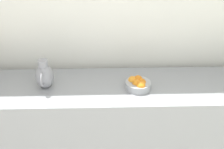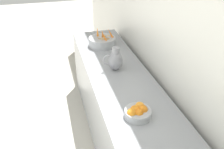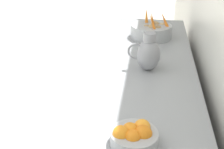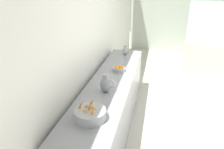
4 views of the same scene
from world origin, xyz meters
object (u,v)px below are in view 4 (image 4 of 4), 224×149
at_px(orange_bowl, 119,69).
at_px(glass_block_booth, 220,35).
at_px(vegetable_colander, 90,114).
at_px(metal_pitcher_short, 125,51).
at_px(metal_pitcher_tall, 106,84).

distance_m(orange_bowl, glass_block_booth, 3.37).
bearing_deg(vegetable_colander, metal_pitcher_short, 89.75).
relative_size(metal_pitcher_tall, glass_block_booth, 0.12).
xyz_separation_m(orange_bowl, metal_pitcher_short, (-0.04, 0.90, 0.04)).
bearing_deg(metal_pitcher_short, glass_block_booth, 38.24).
distance_m(metal_pitcher_tall, glass_block_booth, 4.02).
relative_size(orange_bowl, glass_block_booth, 0.10).
relative_size(metal_pitcher_short, glass_block_booth, 0.09).
distance_m(orange_bowl, metal_pitcher_tall, 0.77).
xyz_separation_m(vegetable_colander, metal_pitcher_short, (0.01, 2.31, 0.03)).
bearing_deg(glass_block_booth, metal_pitcher_short, -141.76).
distance_m(vegetable_colander, metal_pitcher_tall, 0.64).
xyz_separation_m(vegetable_colander, orange_bowl, (0.05, 1.41, -0.02)).
relative_size(vegetable_colander, glass_block_booth, 0.16).
xyz_separation_m(vegetable_colander, glass_block_booth, (2.18, 4.02, 0.09)).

